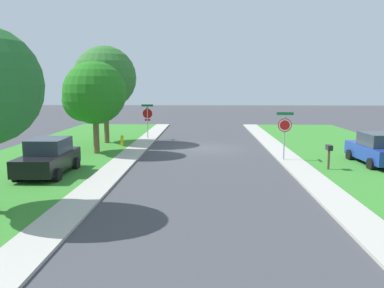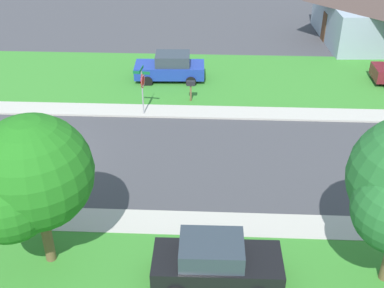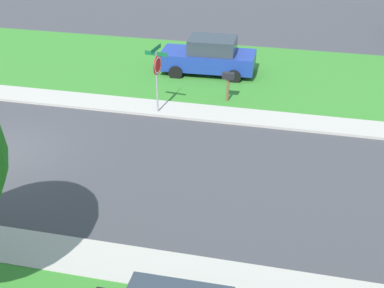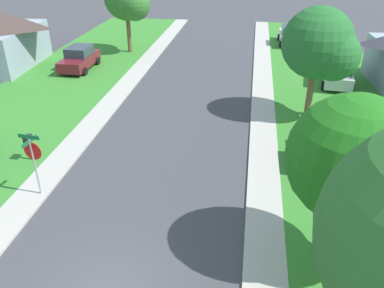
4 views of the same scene
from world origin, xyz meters
TOP-DOWN VIEW (x-y plane):
  - ground_plane at (0.00, 0.00)m, footprint 120.00×120.00m
  - sidewalk_west at (-4.70, 12.00)m, footprint 1.40×56.00m
  - lawn_west at (-9.40, 12.00)m, footprint 8.00×56.00m
  - stop_sign_far_corner at (-4.30, 4.46)m, footprint 0.92×0.92m
  - car_blue_far_down_street at (-9.04, 5.53)m, footprint 2.16×4.36m
  - mailbox at (-6.04, 6.94)m, footprint 0.24×0.48m

SIDE VIEW (x-z plane):
  - ground_plane at x=0.00m, z-range 0.00..0.00m
  - lawn_west at x=-9.40m, z-range 0.00..0.08m
  - sidewalk_west at x=-4.70m, z-range 0.00..0.10m
  - car_blue_far_down_street at x=-9.04m, z-range -0.01..1.75m
  - mailbox at x=-6.04m, z-range 0.35..1.66m
  - stop_sign_far_corner at x=-4.30m, z-range 0.50..3.27m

